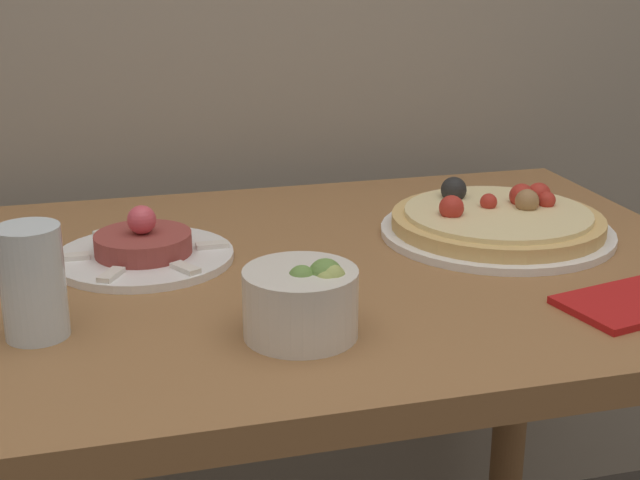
% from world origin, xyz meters
% --- Properties ---
extents(dining_table, '(1.00, 0.70, 0.72)m').
position_xyz_m(dining_table, '(0.00, 0.35, 0.60)').
color(dining_table, olive).
rests_on(dining_table, ground_plane).
extents(pizza_plate, '(0.31, 0.31, 0.06)m').
position_xyz_m(pizza_plate, '(0.26, 0.39, 0.74)').
color(pizza_plate, white).
rests_on(pizza_plate, dining_table).
extents(tartare_plate, '(0.22, 0.22, 0.07)m').
position_xyz_m(tartare_plate, '(-0.19, 0.41, 0.74)').
color(tartare_plate, white).
rests_on(tartare_plate, dining_table).
extents(small_bowl, '(0.11, 0.11, 0.08)m').
position_xyz_m(small_bowl, '(-0.06, 0.16, 0.76)').
color(small_bowl, silver).
rests_on(small_bowl, dining_table).
extents(drinking_glass, '(0.06, 0.06, 0.11)m').
position_xyz_m(drinking_glass, '(-0.31, 0.22, 0.78)').
color(drinking_glass, silver).
rests_on(drinking_glass, dining_table).
extents(napkin, '(0.18, 0.13, 0.01)m').
position_xyz_m(napkin, '(0.31, 0.14, 0.72)').
color(napkin, red).
rests_on(napkin, dining_table).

